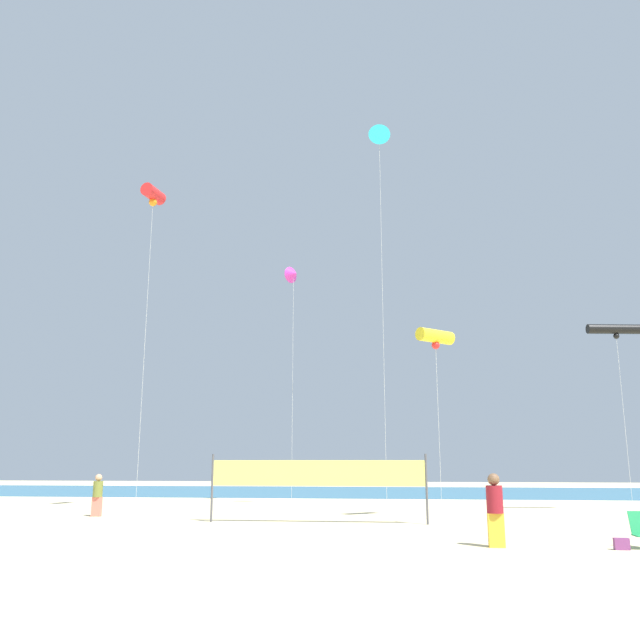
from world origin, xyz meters
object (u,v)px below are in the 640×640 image
(kite_yellow_tube, at_px, (435,337))
(kite_magenta_delta, at_px, (294,275))
(volleyball_net, at_px, (317,476))
(beach_handbag, at_px, (622,544))
(kite_red_tube, at_px, (153,195))
(kite_cyan_delta, at_px, (379,137))
(beachgoer_maroon_shirt, at_px, (495,507))
(beachgoer_olive_shirt, at_px, (98,494))
(kite_black_tube, at_px, (616,330))

(kite_yellow_tube, distance_m, kite_magenta_delta, 12.35)
(volleyball_net, bearing_deg, kite_yellow_tube, 20.68)
(beach_handbag, bearing_deg, kite_yellow_tube, 115.92)
(kite_red_tube, bearing_deg, kite_magenta_delta, 49.37)
(kite_red_tube, bearing_deg, beach_handbag, -31.28)
(kite_cyan_delta, bearing_deg, kite_yellow_tube, -59.14)
(beachgoer_maroon_shirt, xyz_separation_m, volleyball_net, (-5.37, 6.19, 0.66))
(beachgoer_olive_shirt, distance_m, beach_handbag, 19.27)
(volleyball_net, relative_size, kite_magenta_delta, 0.62)
(volleyball_net, xyz_separation_m, kite_red_tube, (-8.25, 3.76, 12.74))
(kite_yellow_tube, distance_m, kite_cyan_delta, 11.30)
(kite_black_tube, xyz_separation_m, kite_magenta_delta, (-15.20, 4.42, 4.34))
(beachgoer_maroon_shirt, xyz_separation_m, kite_cyan_delta, (-3.03, 11.41, 16.46))
(kite_yellow_tube, relative_size, kite_magenta_delta, 0.57)
(kite_red_tube, relative_size, kite_yellow_tube, 2.05)
(kite_red_tube, relative_size, kite_magenta_delta, 1.16)
(beachgoer_maroon_shirt, height_order, kite_red_tube, kite_red_tube)
(beach_handbag, xyz_separation_m, kite_magenta_delta, (-10.97, 16.64, 12.05))
(beach_handbag, bearing_deg, volleyball_net, 142.86)
(kite_yellow_tube, bearing_deg, beach_handbag, -64.08)
(kite_black_tube, height_order, kite_yellow_tube, kite_black_tube)
(kite_cyan_delta, bearing_deg, kite_magenta_delta, 134.27)
(kite_yellow_tube, bearing_deg, kite_cyan_delta, 120.86)
(volleyball_net, height_order, kite_cyan_delta, kite_cyan_delta)
(beachgoer_olive_shirt, bearing_deg, kite_red_tube, 41.68)
(kite_red_tube, distance_m, kite_black_tube, 21.92)
(beachgoer_olive_shirt, height_order, beachgoer_maroon_shirt, beachgoer_maroon_shirt)
(kite_cyan_delta, bearing_deg, beachgoer_olive_shirt, -163.61)
(kite_red_tube, height_order, kite_black_tube, kite_red_tube)
(kite_black_tube, relative_size, kite_yellow_tube, 1.12)
(kite_red_tube, bearing_deg, beachgoer_olive_shirt, -113.76)
(beachgoer_olive_shirt, distance_m, volleyball_net, 9.31)
(kite_red_tube, height_order, kite_yellow_tube, kite_red_tube)
(beachgoer_maroon_shirt, relative_size, kite_black_tube, 0.23)
(beachgoer_olive_shirt, bearing_deg, kite_black_tube, -14.01)
(kite_magenta_delta, relative_size, kite_cyan_delta, 0.70)
(kite_yellow_tube, bearing_deg, kite_magenta_delta, 129.36)
(beachgoer_maroon_shirt, xyz_separation_m, kite_red_tube, (-13.62, 9.95, 13.39))
(beachgoer_olive_shirt, relative_size, kite_yellow_tube, 0.23)
(beachgoer_olive_shirt, relative_size, kite_black_tube, 0.20)
(beachgoer_olive_shirt, xyz_separation_m, kite_magenta_delta, (6.46, 8.46, 11.31))
(beachgoer_olive_shirt, distance_m, kite_yellow_tube, 14.83)
(beachgoer_maroon_shirt, distance_m, volleyball_net, 8.22)
(kite_cyan_delta, bearing_deg, kite_black_tube, 3.76)
(volleyball_net, bearing_deg, kite_red_tube, 155.49)
(kite_red_tube, bearing_deg, kite_yellow_tube, -9.31)
(beachgoer_maroon_shirt, distance_m, beach_handbag, 3.09)
(kite_cyan_delta, bearing_deg, beachgoer_maroon_shirt, -75.12)
(beachgoer_maroon_shirt, height_order, kite_black_tube, kite_black_tube)
(volleyball_net, relative_size, kite_yellow_tube, 1.08)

